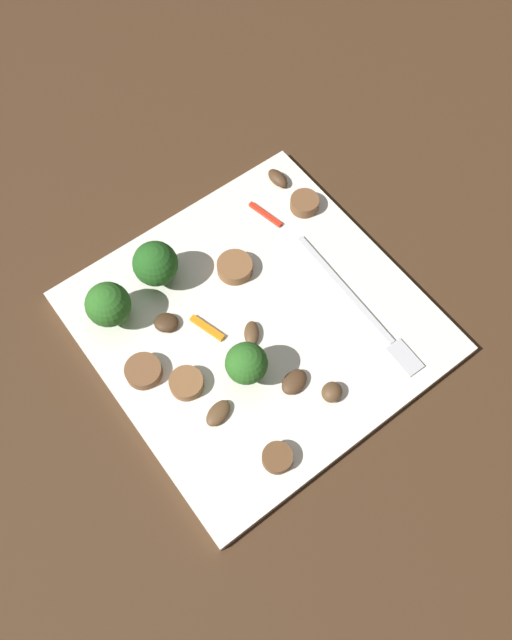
{
  "coord_description": "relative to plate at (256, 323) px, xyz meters",
  "views": [
    {
      "loc": [
        0.21,
        -0.16,
        0.56
      ],
      "look_at": [
        0.0,
        0.0,
        0.01
      ],
      "focal_mm": 35.66,
      "sensor_mm": 36.0,
      "label": 1
    }
  ],
  "objects": [
    {
      "name": "ground_plane",
      "position": [
        0.0,
        0.0,
        -0.01
      ],
      "size": [
        1.4,
        1.4,
        0.0
      ],
      "primitive_type": "plane",
      "color": "#422B19"
    },
    {
      "name": "plate",
      "position": [
        0.0,
        0.0,
        0.0
      ],
      "size": [
        0.3,
        0.3,
        0.01
      ],
      "primitive_type": "cube",
      "color": "white",
      "rests_on": "ground_plane"
    },
    {
      "name": "fork",
      "position": [
        0.06,
        0.09,
        0.01
      ],
      "size": [
        0.18,
        0.02,
        0.0
      ],
      "rotation": [
        0.0,
        0.0,
        -0.03
      ],
      "color": "silver",
      "rests_on": "plate"
    },
    {
      "name": "broccoli_floret_0",
      "position": [
        -0.09,
        -0.05,
        0.04
      ],
      "size": [
        0.04,
        0.04,
        0.05
      ],
      "color": "#296420",
      "rests_on": "plate"
    },
    {
      "name": "broccoli_floret_1",
      "position": [
        0.04,
        -0.04,
        0.04
      ],
      "size": [
        0.04,
        0.04,
        0.05
      ],
      "color": "#347525",
      "rests_on": "plate"
    },
    {
      "name": "broccoli_floret_2",
      "position": [
        -0.08,
        -0.11,
        0.04
      ],
      "size": [
        0.04,
        0.04,
        0.05
      ],
      "color": "#347525",
      "rests_on": "plate"
    },
    {
      "name": "sausage_slice_0",
      "position": [
        0.02,
        -0.09,
        0.01
      ],
      "size": [
        0.04,
        0.04,
        0.01
      ],
      "primitive_type": "cylinder",
      "rotation": [
        0.0,
        0.0,
        2.66
      ],
      "color": "brown",
      "rests_on": "plate"
    },
    {
      "name": "sausage_slice_1",
      "position": [
        -0.06,
        0.02,
        0.01
      ],
      "size": [
        0.05,
        0.05,
        0.01
      ],
      "primitive_type": "cylinder",
      "rotation": [
        0.0,
        0.0,
        0.77
      ],
      "color": "brown",
      "rests_on": "plate"
    },
    {
      "name": "sausage_slice_2",
      "position": [
        -0.08,
        0.12,
        0.01
      ],
      "size": [
        0.04,
        0.04,
        0.01
      ],
      "primitive_type": "cylinder",
      "rotation": [
        0.0,
        0.0,
        0.61
      ],
      "color": "brown",
      "rests_on": "plate"
    },
    {
      "name": "sausage_slice_3",
      "position": [
        -0.02,
        -0.12,
        0.01
      ],
      "size": [
        0.03,
        0.03,
        0.01
      ],
      "primitive_type": "cylinder",
      "rotation": [
        0.0,
        0.0,
        3.12
      ],
      "color": "brown",
      "rests_on": "plate"
    },
    {
      "name": "sausage_slice_4",
      "position": [
        0.12,
        -0.07,
        0.01
      ],
      "size": [
        0.04,
        0.04,
        0.01
      ],
      "primitive_type": "cylinder",
      "rotation": [
        0.0,
        0.0,
        2.6
      ],
      "color": "brown",
      "rests_on": "plate"
    },
    {
      "name": "mushroom_0",
      "position": [
        -0.12,
        0.12,
        0.01
      ],
      "size": [
        0.03,
        0.02,
        0.01
      ],
      "primitive_type": "ellipsoid",
      "rotation": [
        0.0,
        0.0,
        3.18
      ],
      "color": "#4C331E",
      "rests_on": "plate"
    },
    {
      "name": "mushroom_1",
      "position": [
        -0.05,
        -0.07,
        0.01
      ],
      "size": [
        0.03,
        0.03,
        0.01
      ],
      "primitive_type": "ellipsoid",
      "rotation": [
        0.0,
        0.0,
        4.06
      ],
      "color": "#422B19",
      "rests_on": "plate"
    },
    {
      "name": "mushroom_2",
      "position": [
        0.1,
        0.01,
        0.01
      ],
      "size": [
        0.02,
        0.03,
        0.01
      ],
      "primitive_type": "ellipsoid",
      "rotation": [
        0.0,
        0.0,
        5.07
      ],
      "color": "brown",
      "rests_on": "plate"
    },
    {
      "name": "mushroom_3",
      "position": [
        0.07,
        -0.01,
        0.01
      ],
      "size": [
        0.03,
        0.03,
        0.01
      ],
      "primitive_type": "ellipsoid",
      "rotation": [
        0.0,
        0.0,
        4.95
      ],
      "color": "#4C331E",
      "rests_on": "plate"
    },
    {
      "name": "mushroom_4",
      "position": [
        0.01,
        -0.01,
        0.01
      ],
      "size": [
        0.03,
        0.03,
        0.01
      ],
      "primitive_type": "ellipsoid",
      "rotation": [
        0.0,
        0.0,
        2.49
      ],
      "color": "brown",
      "rests_on": "plate"
    },
    {
      "name": "mushroom_5",
      "position": [
        0.06,
        -0.08,
        0.01
      ],
      "size": [
        0.02,
        0.03,
        0.01
      ],
      "primitive_type": "ellipsoid",
      "rotation": [
        0.0,
        0.0,
        5.01
      ],
      "color": "brown",
      "rests_on": "plate"
    },
    {
      "name": "pepper_strip_0",
      "position": [
        -0.09,
        0.08,
        0.01
      ],
      "size": [
        0.04,
        0.01,
        0.0
      ],
      "primitive_type": "cube",
      "rotation": [
        0.0,
        0.0,
        3.35
      ],
      "color": "red",
      "rests_on": "plate"
    },
    {
      "name": "pepper_strip_1",
      "position": [
        -0.02,
        -0.04,
        0.01
      ],
      "size": [
        0.04,
        0.02,
        0.0
      ],
      "primitive_type": "cube",
      "rotation": [
        0.0,
        0.0,
        3.43
      ],
      "color": "orange",
      "rests_on": "plate"
    }
  ]
}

